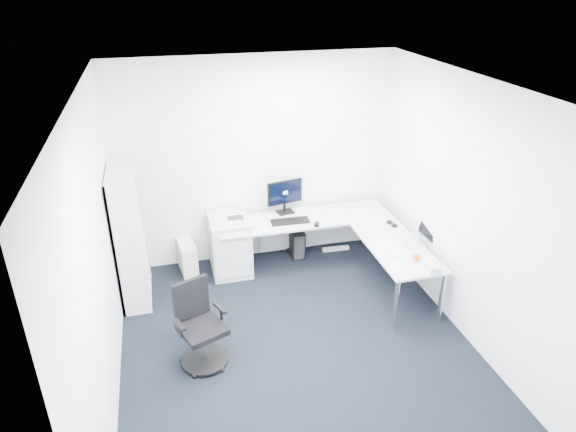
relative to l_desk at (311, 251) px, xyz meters
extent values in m
plane|color=black|center=(-0.55, -1.40, -0.33)|extent=(4.20, 4.20, 0.00)
plane|color=white|center=(-0.55, -1.40, 2.37)|extent=(4.20, 4.20, 0.00)
cube|color=white|center=(-0.55, 0.70, 1.02)|extent=(3.60, 0.02, 2.70)
cube|color=white|center=(-0.55, -3.50, 1.02)|extent=(3.60, 0.02, 2.70)
cube|color=white|center=(-2.35, -1.40, 1.02)|extent=(0.02, 4.20, 2.70)
cube|color=white|center=(1.25, -1.40, 1.02)|extent=(0.02, 4.20, 2.70)
cube|color=#B9BCBC|center=(-0.99, 0.36, 0.05)|extent=(0.49, 0.62, 0.76)
cube|color=black|center=(-0.06, 0.56, -0.14)|extent=(0.18, 0.40, 0.39)
cube|color=beige|center=(-1.54, 0.47, -0.13)|extent=(0.24, 0.45, 0.41)
cube|color=silver|center=(0.52, 0.50, -0.31)|extent=(0.38, 0.08, 0.04)
cube|color=black|center=(-0.22, 0.24, 0.35)|extent=(0.50, 0.19, 0.02)
cube|color=black|center=(0.08, 0.06, 0.35)|extent=(0.09, 0.11, 0.03)
cube|color=silver|center=(0.74, -0.70, 0.34)|extent=(0.17, 0.46, 0.01)
sphere|color=#F05815|center=(0.90, -1.03, 0.37)|extent=(0.08, 0.08, 0.08)
cube|color=silver|center=(0.96, -1.26, 0.37)|extent=(0.13, 0.23, 0.08)
camera|label=1|loc=(-1.72, -5.43, 3.27)|focal=32.00mm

